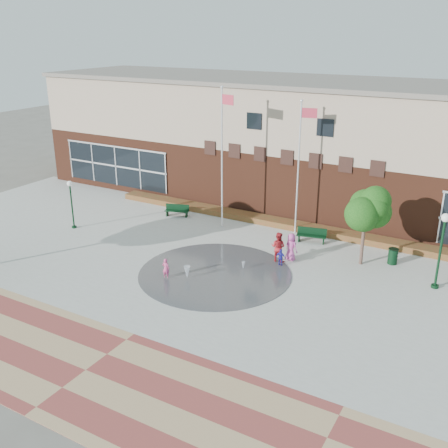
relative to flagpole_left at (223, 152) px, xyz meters
The scene contains 20 objects.
ground 11.29m from the flagpole_left, 71.09° to the right, with size 120.00×120.00×0.00m, color #666056.
plaza_concrete 8.22m from the flagpole_left, 59.36° to the right, with size 46.00×18.00×0.01m, color #A8A8A0.
paver_band 17.59m from the flagpole_left, 78.85° to the right, with size 46.00×6.00×0.01m, color brown.
splash_pad 8.92m from the flagpole_left, 63.39° to the right, with size 8.40×8.40×0.01m, color #383A3D.
library_building 8.65m from the flagpole_left, 67.88° to the left, with size 44.40×10.40×9.20m.
flower_bed 6.49m from the flagpole_left, 33.07° to the left, with size 26.00×1.20×0.40m, color maroon.
flagpole_left is the anchor object (origin of this frame).
flagpole_right 4.97m from the flagpole_left, 17.40° to the left, with size 1.05×0.31×8.64m.
lamp_left 10.52m from the flagpole_left, 149.04° to the right, with size 0.35×0.35×3.30m.
lamp_right 14.44m from the flagpole_left, ahead, with size 0.43×0.43×4.10m.
bench_left 6.28m from the flagpole_left, behind, with size 1.78×0.99×0.86m.
bench_mid 7.92m from the flagpole_left, ahead, with size 1.91×0.93×0.93m.
trash_can 12.34m from the flagpole_left, ahead, with size 0.58×0.58×0.95m.
tree_mid 10.09m from the flagpole_left, ahead, with size 2.72×2.72×4.58m.
water_jet_a 9.60m from the flagpole_left, 73.75° to the right, with size 0.36×0.36×0.70m, color white.
water_jet_b 8.57m from the flagpole_left, 50.32° to the right, with size 0.20×0.20×0.44m, color white.
child_splash 9.53m from the flagpole_left, 81.52° to the right, with size 0.42×0.27×1.14m, color #CD447C.
adult_red 7.76m from the flagpole_left, 30.44° to the right, with size 0.87×0.68×1.79m, color #A92025.
adult_pink 8.01m from the flagpole_left, 23.94° to the right, with size 0.80×0.52×1.65m, color #CC4C9F.
child_blue 8.46m from the flagpole_left, 32.20° to the right, with size 0.60×0.25×1.03m, color #25239E.
Camera 1 is at (13.34, -19.31, 12.67)m, focal length 42.00 mm.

